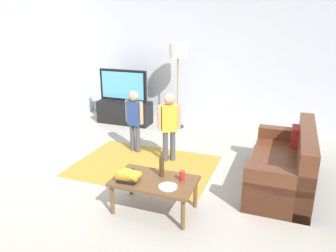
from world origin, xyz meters
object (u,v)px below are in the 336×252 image
Objects in this scene: coffee_table at (154,183)px; plate at (168,187)px; floor_lamp at (178,55)px; tv_remote at (135,172)px; book_stack at (129,176)px; bottle at (162,166)px; couch at (287,167)px; tv_stand at (125,112)px; soda_can at (182,176)px; child_center at (169,121)px; tv at (123,86)px; child_near_tv at (134,116)px.

coffee_table is 0.26m from plate.
tv_remote is (0.51, -3.08, -1.11)m from floor_lamp.
bottle reaches higher than book_stack.
couch is at bearing 39.46° from coffee_table.
book_stack is (1.73, -3.15, 0.23)m from tv_stand.
coffee_table is 0.35m from soda_can.
bottle is 0.37m from tv_remote.
couch is 10.59× the size of tv_remote.
plate is (0.58, -1.59, -0.26)m from child_center.
plate is (0.52, -0.22, -0.00)m from tv_remote.
coffee_table is 0.32m from tv_remote.
tv is 3.97m from couch.
soda_can is (0.27, -0.02, -0.07)m from bottle.
tv is 3.70× the size of book_stack.
couch is 6.05× the size of book_stack.
book_stack is at bearing -61.10° from tv.
child_center is 1.71m from plate.
soda_can is (2.33, -2.91, -0.37)m from tv.
tv_remote is 1.42× the size of soda_can.
tv_remote is 0.77× the size of plate.
couch reaches higher than tv_stand.
child_center reaches higher than bottle.
floor_lamp is at bearing 107.31° from plate.
soda_can is 0.25m from plate.
child_near_tv is (0.95, -1.41, 0.42)m from tv_stand.
couch is 1.01× the size of floor_lamp.
child_center is (0.45, -1.72, -0.86)m from floor_lamp.
child_center is 1.39m from tv_remote.
book_stack is at bearing -179.92° from plate.
book_stack is at bearing -142.71° from couch.
child_center is at bearing 110.04° from plate.
floor_lamp reaches higher than child_center.
couch is at bearing 46.68° from plate.
floor_lamp is 1.62× the size of child_near_tv.
book_stack is at bearing -65.91° from child_near_tv.
plate is (1.28, -1.75, -0.23)m from child_near_tv.
tv_stand is 3.58m from bottle.
bottle is 0.32m from plate.
child_near_tv is 1.10× the size of coffee_table.
floor_lamp is 3.33m from bottle.
tv is 3.87m from plate.
tv_remote is (0.76, -1.53, -0.23)m from child_near_tv.
book_stack is at bearing -87.15° from child_center.
couch is 1.86m from plate.
bottle is at bearing 67.38° from coffee_table.
child_center reaches higher than tv_stand.
bottle reaches higher than soda_can.
tv is at bearing 123.70° from coffee_table.
child_near_tv is at bearing -56.02° from tv_stand.
tv_stand is 10.00× the size of soda_can.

